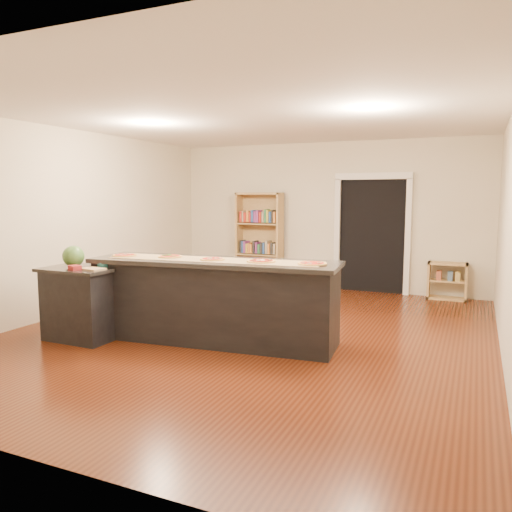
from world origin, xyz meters
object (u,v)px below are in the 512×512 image
at_px(kitchen_island, 214,300).
at_px(low_shelf, 447,281).
at_px(watermelon, 73,256).
at_px(side_counter, 82,303).
at_px(bookshelf, 259,239).
at_px(waste_bin, 318,282).

xyz_separation_m(kitchen_island, low_shelf, (2.50, 3.83, -0.19)).
bearing_deg(watermelon, side_counter, -2.59).
xyz_separation_m(side_counter, low_shelf, (4.07, 4.41, -0.14)).
relative_size(side_counter, low_shelf, 1.42).
bearing_deg(side_counter, kitchen_island, 20.92).
bearing_deg(bookshelf, watermelon, -98.24).
height_order(bookshelf, watermelon, bookshelf).
bearing_deg(low_shelf, bookshelf, -179.59).
height_order(side_counter, bookshelf, bookshelf).
height_order(waste_bin, watermelon, watermelon).
distance_m(bookshelf, watermelon, 4.42).
bearing_deg(waste_bin, side_counter, -112.26).
relative_size(bookshelf, low_shelf, 2.85).
distance_m(low_shelf, watermelon, 6.12).
distance_m(side_counter, low_shelf, 6.00).
bearing_deg(side_counter, low_shelf, 47.81).
xyz_separation_m(kitchen_island, watermelon, (-1.68, -0.58, 0.53)).
bearing_deg(bookshelf, kitchen_island, -74.59).
bearing_deg(side_counter, bookshelf, 83.77).
xyz_separation_m(side_counter, watermelon, (-0.12, 0.01, 0.58)).
xyz_separation_m(side_counter, waste_bin, (1.77, 4.32, -0.30)).
bearing_deg(watermelon, kitchen_island, 18.94).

